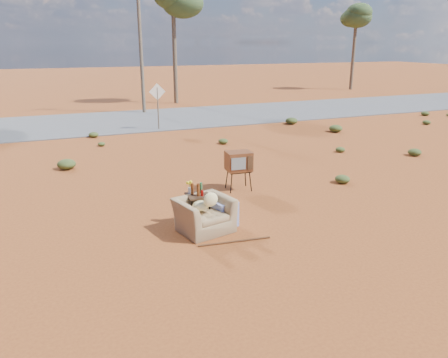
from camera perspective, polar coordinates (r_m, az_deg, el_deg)
name	(u,v)px	position (r m, az deg, el deg)	size (l,w,h in m)	color
ground	(226,229)	(9.84, 0.24, -6.56)	(140.00, 140.00, 0.00)	brown
highway	(117,121)	(23.89, -13.80, 7.32)	(140.00, 7.00, 0.04)	#565659
armchair	(207,210)	(9.67, -2.20, -4.01)	(1.46, 1.14, 1.00)	olive
tv_unit	(239,162)	(12.17, 1.93, 2.27)	(0.74, 0.62, 1.11)	black
side_table	(196,193)	(9.83, -3.64, -1.88)	(0.53, 0.53, 1.03)	#362013
rusty_bar	(235,242)	(9.21, 1.41, -8.17)	(0.04, 0.04, 1.57)	#532D16
road_sign	(158,98)	(21.05, -8.68, 10.39)	(0.78, 0.06, 2.19)	brown
eucalyptus_center	(173,3)	(30.59, -6.67, 21.85)	(3.20, 3.20, 7.60)	brown
eucalyptus_right	(356,19)	(41.17, 16.90, 19.40)	(3.20, 3.20, 7.10)	brown
utility_pole_center	(140,40)	(26.37, -10.88, 17.43)	(1.40, 0.20, 8.00)	brown
scrub_patch	(146,175)	(13.54, -10.19, 0.57)	(17.49, 8.07, 0.33)	#3E4C21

